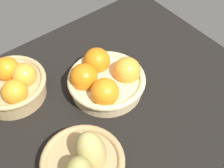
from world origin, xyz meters
The scene contains 4 objects.
market_tray centered at (0.00, 0.00, 1.50)cm, with size 84.00×72.00×3.00cm, color black.
basket_far_left centered at (-23.52, 17.24, 7.76)cm, with size 20.85×20.85×11.60cm.
basket_center centered at (-1.15, 2.45, 7.34)cm, with size 23.12×23.12×10.43cm.
basket_near_left_pears centered at (-21.54, -15.67, 6.99)cm, with size 20.84×20.84×13.91cm.
Camera 1 is at (-39.15, -49.21, 79.14)cm, focal length 52.58 mm.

